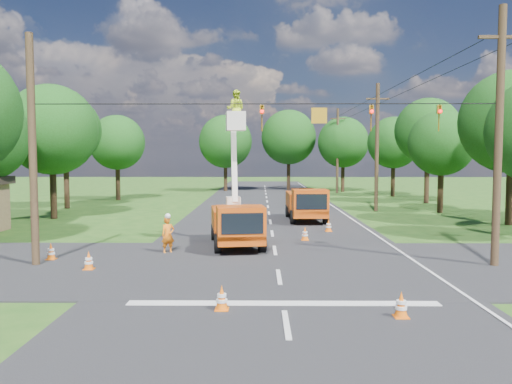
{
  "coord_description": "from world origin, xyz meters",
  "views": [
    {
      "loc": [
        -0.67,
        -17.31,
        4.25
      ],
      "look_at": [
        -0.86,
        6.34,
        2.6
      ],
      "focal_mm": 35.0,
      "sensor_mm": 36.0,
      "label": 1
    }
  ],
  "objects_px": {
    "pole_right_near": "(499,135)",
    "distant_car": "(308,195)",
    "pole_right_mid": "(377,146)",
    "tree_right_d": "(428,131)",
    "traffic_cone_1": "(401,305)",
    "traffic_cone_4": "(89,261)",
    "traffic_cone_2": "(305,234)",
    "tree_right_e": "(394,143)",
    "pole_left": "(33,151)",
    "second_truck": "(306,204)",
    "traffic_cone_7": "(326,213)",
    "pole_right_far": "(337,150)",
    "tree_far_b": "(289,137)",
    "tree_left_d": "(52,130)",
    "tree_far_a": "(225,142)",
    "tree_left_e": "(65,130)",
    "tree_right_b": "(512,122)",
    "traffic_cone_3": "(329,226)",
    "tree_left_f": "(117,143)",
    "traffic_cone_0": "(222,298)",
    "traffic_cone_5": "(51,252)",
    "ground_worker": "(168,235)",
    "bucket_truck": "(237,213)"
  },
  "relations": [
    {
      "from": "traffic_cone_1",
      "to": "tree_right_d",
      "type": "relative_size",
      "value": 0.07
    },
    {
      "from": "traffic_cone_2",
      "to": "tree_left_d",
      "type": "distance_m",
      "value": 19.83
    },
    {
      "from": "tree_left_f",
      "to": "tree_far_a",
      "type": "distance_m",
      "value": 16.29
    },
    {
      "from": "traffic_cone_7",
      "to": "pole_right_far",
      "type": "xyz_separation_m",
      "value": [
        4.56,
        24.67,
        4.75
      ]
    },
    {
      "from": "distant_car",
      "to": "tree_left_f",
      "type": "distance_m",
      "value": 19.52
    },
    {
      "from": "tree_left_f",
      "to": "traffic_cone_0",
      "type": "bearing_deg",
      "value": -69.93
    },
    {
      "from": "ground_worker",
      "to": "tree_far_b",
      "type": "height_order",
      "value": "tree_far_b"
    },
    {
      "from": "distant_car",
      "to": "traffic_cone_0",
      "type": "relative_size",
      "value": 6.26
    },
    {
      "from": "traffic_cone_5",
      "to": "traffic_cone_7",
      "type": "xyz_separation_m",
      "value": [
        13.26,
        14.35,
        0.0
      ]
    },
    {
      "from": "traffic_cone_1",
      "to": "tree_left_f",
      "type": "relative_size",
      "value": 0.08
    },
    {
      "from": "tree_right_e",
      "to": "tree_far_b",
      "type": "relative_size",
      "value": 0.84
    },
    {
      "from": "distant_car",
      "to": "tree_right_d",
      "type": "xyz_separation_m",
      "value": [
        11.0,
        0.28,
        5.92
      ]
    },
    {
      "from": "tree_right_e",
      "to": "tree_left_e",
      "type": "bearing_deg",
      "value": -156.98
    },
    {
      "from": "tree_left_e",
      "to": "tree_far_b",
      "type": "relative_size",
      "value": 0.91
    },
    {
      "from": "pole_left",
      "to": "second_truck",
      "type": "bearing_deg",
      "value": 49.02
    },
    {
      "from": "traffic_cone_0",
      "to": "pole_left",
      "type": "height_order",
      "value": "pole_left"
    },
    {
      "from": "bucket_truck",
      "to": "tree_right_e",
      "type": "xyz_separation_m",
      "value": [
        15.58,
        30.79,
        4.19
      ]
    },
    {
      "from": "tree_right_e",
      "to": "traffic_cone_0",
      "type": "bearing_deg",
      "value": -110.85
    },
    {
      "from": "pole_left",
      "to": "tree_far_b",
      "type": "xyz_separation_m",
      "value": [
        12.5,
        45.0,
        2.31
      ]
    },
    {
      "from": "tree_left_e",
      "to": "tree_right_d",
      "type": "xyz_separation_m",
      "value": [
        31.6,
        5.0,
        0.19
      ]
    },
    {
      "from": "pole_right_far",
      "to": "pole_right_mid",
      "type": "bearing_deg",
      "value": -90.0
    },
    {
      "from": "second_truck",
      "to": "tree_far_a",
      "type": "distance_m",
      "value": 30.63
    },
    {
      "from": "pole_left",
      "to": "traffic_cone_2",
      "type": "bearing_deg",
      "value": 27.78
    },
    {
      "from": "pole_right_mid",
      "to": "tree_right_b",
      "type": "height_order",
      "value": "pole_right_mid"
    },
    {
      "from": "traffic_cone_1",
      "to": "pole_left",
      "type": "height_order",
      "value": "pole_left"
    },
    {
      "from": "tree_right_e",
      "to": "tree_far_b",
      "type": "xyz_separation_m",
      "value": [
        -10.8,
        10.0,
        1.0
      ]
    },
    {
      "from": "tree_right_d",
      "to": "traffic_cone_5",
      "type": "bearing_deg",
      "value": -132.82
    },
    {
      "from": "traffic_cone_4",
      "to": "tree_far_a",
      "type": "height_order",
      "value": "tree_far_a"
    },
    {
      "from": "traffic_cone_7",
      "to": "second_truck",
      "type": "bearing_deg",
      "value": -133.48
    },
    {
      "from": "distant_car",
      "to": "tree_left_f",
      "type": "bearing_deg",
      "value": 155.49
    },
    {
      "from": "second_truck",
      "to": "tree_right_d",
      "type": "height_order",
      "value": "tree_right_d"
    },
    {
      "from": "second_truck",
      "to": "tree_far_b",
      "type": "height_order",
      "value": "tree_far_b"
    },
    {
      "from": "traffic_cone_4",
      "to": "pole_right_near",
      "type": "bearing_deg",
      "value": 3.02
    },
    {
      "from": "traffic_cone_0",
      "to": "tree_far_b",
      "type": "relative_size",
      "value": 0.07
    },
    {
      "from": "bucket_truck",
      "to": "tree_left_d",
      "type": "xyz_separation_m",
      "value": [
        -13.22,
        10.79,
        4.5
      ]
    },
    {
      "from": "pole_right_mid",
      "to": "traffic_cone_3",
      "type": "bearing_deg",
      "value": -115.38
    },
    {
      "from": "traffic_cone_1",
      "to": "tree_right_b",
      "type": "height_order",
      "value": "tree_right_b"
    },
    {
      "from": "tree_right_e",
      "to": "distant_car",
      "type": "bearing_deg",
      "value": -140.36
    },
    {
      "from": "traffic_cone_1",
      "to": "tree_right_e",
      "type": "distance_m",
      "value": 43.09
    },
    {
      "from": "traffic_cone_2",
      "to": "tree_right_e",
      "type": "bearing_deg",
      "value": 67.32
    },
    {
      "from": "pole_right_near",
      "to": "distant_car",
      "type": "bearing_deg",
      "value": 99.97
    },
    {
      "from": "pole_right_mid",
      "to": "tree_far_a",
      "type": "distance_m",
      "value": 26.69
    },
    {
      "from": "pole_right_near",
      "to": "pole_right_mid",
      "type": "relative_size",
      "value": 1.0
    },
    {
      "from": "tree_left_f",
      "to": "distant_car",
      "type": "bearing_deg",
      "value": -10.0
    },
    {
      "from": "tree_right_e",
      "to": "pole_right_far",
      "type": "bearing_deg",
      "value": 136.67
    },
    {
      "from": "pole_right_mid",
      "to": "tree_right_d",
      "type": "bearing_deg",
      "value": 48.01
    },
    {
      "from": "traffic_cone_4",
      "to": "distant_car",
      "type": "bearing_deg",
      "value": 68.35
    },
    {
      "from": "ground_worker",
      "to": "pole_right_near",
      "type": "xyz_separation_m",
      "value": [
        13.25,
        -2.52,
        4.29
      ]
    },
    {
      "from": "pole_right_near",
      "to": "traffic_cone_2",
      "type": "bearing_deg",
      "value": 139.58
    },
    {
      "from": "traffic_cone_1",
      "to": "tree_left_f",
      "type": "height_order",
      "value": "tree_left_f"
    }
  ]
}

